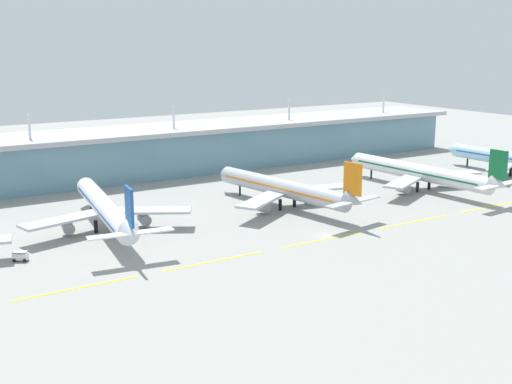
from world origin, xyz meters
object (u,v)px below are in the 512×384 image
at_px(airliner_far_middle, 421,173).
at_px(baggage_cart, 20,256).
at_px(airliner_near_middle, 105,208).
at_px(airliner_center, 284,188).
at_px(fuel_truck, 485,184).

xyz_separation_m(airliner_far_middle, baggage_cart, (-141.48, -4.76, -5.19)).
height_order(airliner_near_middle, airliner_far_middle, same).
relative_size(airliner_center, airliner_far_middle, 0.93).
distance_m(airliner_center, fuel_truck, 78.61).
relative_size(airliner_far_middle, baggage_cart, 17.84).
distance_m(airliner_near_middle, airliner_center, 58.14).
relative_size(airliner_near_middle, baggage_cart, 17.52).
distance_m(airliner_far_middle, baggage_cart, 141.66).
xyz_separation_m(airliner_near_middle, airliner_far_middle, (114.49, -10.23, 0.00)).
xyz_separation_m(airliner_near_middle, baggage_cart, (-26.99, -14.99, -5.19)).
height_order(airliner_near_middle, airliner_center, same).
height_order(airliner_center, baggage_cart, airliner_center).
relative_size(airliner_near_middle, airliner_center, 1.06).
bearing_deg(airliner_near_middle, baggage_cart, -150.95).
xyz_separation_m(airliner_near_middle, airliner_center, (57.87, -5.59, -0.00)).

